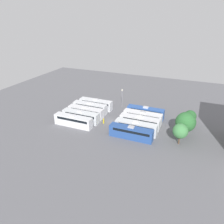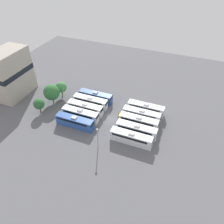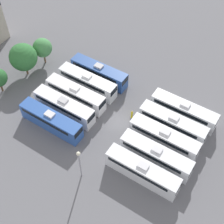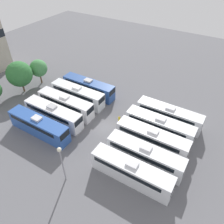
% 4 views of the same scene
% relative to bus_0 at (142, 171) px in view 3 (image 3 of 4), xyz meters
% --- Properties ---
extents(ground_plane, '(113.00, 113.00, 0.00)m').
position_rel_bus_0_xyz_m(ground_plane, '(7.23, 8.82, -1.76)').
color(ground_plane, slate).
extents(bus_0, '(2.53, 11.78, 3.57)m').
position_rel_bus_0_xyz_m(bus_0, '(0.00, 0.00, 0.00)').
color(bus_0, silver).
rests_on(bus_0, ground_plane).
extents(bus_1, '(2.53, 11.78, 3.57)m').
position_rel_bus_0_xyz_m(bus_1, '(3.59, -0.40, 0.00)').
color(bus_1, silver).
rests_on(bus_1, ground_plane).
extents(bus_2, '(2.53, 11.78, 3.57)m').
position_rel_bus_0_xyz_m(bus_2, '(7.26, 0.03, 0.00)').
color(bus_2, silver).
rests_on(bus_2, ground_plane).
extents(bus_3, '(2.53, 11.78, 3.57)m').
position_rel_bus_0_xyz_m(bus_3, '(10.66, 0.10, 0.00)').
color(bus_3, silver).
rests_on(bus_3, ground_plane).
extents(bus_4, '(2.53, 11.78, 3.57)m').
position_rel_bus_0_xyz_m(bus_4, '(14.25, -0.29, 0.00)').
color(bus_4, silver).
rests_on(bus_4, ground_plane).
extents(bus_5, '(2.53, 11.78, 3.57)m').
position_rel_bus_0_xyz_m(bus_5, '(0.09, 17.76, 0.00)').
color(bus_5, '#2D56A8').
rests_on(bus_5, ground_plane).
extents(bus_6, '(2.53, 11.78, 3.57)m').
position_rel_bus_0_xyz_m(bus_6, '(3.74, 17.84, 0.00)').
color(bus_6, white).
rests_on(bus_6, ground_plane).
extents(bus_7, '(2.53, 11.78, 3.57)m').
position_rel_bus_0_xyz_m(bus_7, '(7.21, 17.92, 0.00)').
color(bus_7, silver).
rests_on(bus_7, ground_plane).
extents(bus_8, '(2.53, 11.78, 3.57)m').
position_rel_bus_0_xyz_m(bus_8, '(10.92, 17.91, 0.00)').
color(bus_8, silver).
rests_on(bus_8, ground_plane).
extents(bus_9, '(2.53, 11.78, 3.57)m').
position_rel_bus_0_xyz_m(bus_9, '(14.30, 17.59, 0.00)').
color(bus_9, '#284C93').
rests_on(bus_9, ground_plane).
extents(worker_person, '(0.36, 0.36, 1.83)m').
position_rel_bus_0_xyz_m(worker_person, '(9.29, 7.19, -0.91)').
color(worker_person, gold).
rests_on(worker_person, ground_plane).
extents(light_pole, '(0.60, 0.60, 6.58)m').
position_rel_bus_0_xyz_m(light_pole, '(-4.82, 7.86, 2.80)').
color(light_pole, gray).
rests_on(light_pole, ground_plane).
extents(tree_1, '(5.36, 5.36, 6.97)m').
position_rel_bus_0_xyz_m(tree_1, '(7.72, 30.51, 2.51)').
color(tree_1, brown).
rests_on(tree_1, ground_plane).
extents(tree_2, '(3.85, 3.85, 5.71)m').
position_rel_bus_0_xyz_m(tree_2, '(12.29, 29.77, 2.01)').
color(tree_2, brown).
rests_on(tree_2, ground_plane).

